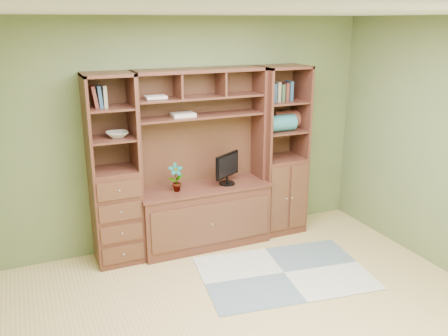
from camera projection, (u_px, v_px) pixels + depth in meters
name	position (u px, v px, depth m)	size (l,w,h in m)	color
room	(268.00, 188.00, 3.69)	(4.60, 4.10, 2.64)	#D8B271
center_hutch	(204.00, 162.00, 5.34)	(1.54, 0.53, 2.05)	#51271C
left_tower	(114.00, 171.00, 4.99)	(0.50, 0.45, 2.05)	#51271C
right_tower	(281.00, 151.00, 5.76)	(0.55, 0.45, 2.05)	#51271C
rug	(284.00, 273.00, 4.98)	(1.72, 1.15, 0.01)	#A0A6A5
monitor	(227.00, 163.00, 5.42)	(0.42, 0.18, 0.51)	black
orchid	(176.00, 178.00, 5.22)	(0.17, 0.11, 0.32)	#B1453C
magazines	(183.00, 115.00, 5.18)	(0.25, 0.18, 0.04)	beige
bowl	(117.00, 134.00, 4.90)	(0.23, 0.23, 0.06)	beige
blanket_teal	(281.00, 123.00, 5.59)	(0.34, 0.19, 0.19)	#2E7279
blanket_red	(288.00, 119.00, 5.77)	(0.38, 0.21, 0.21)	brown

